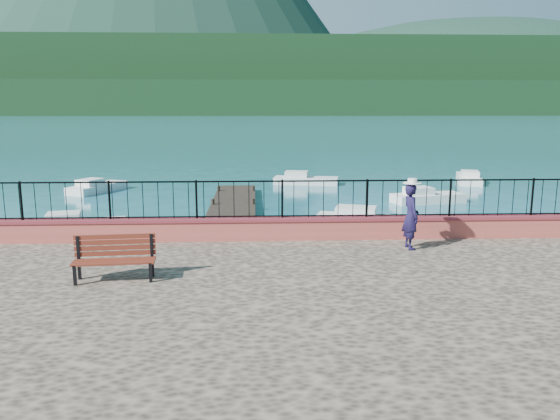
{
  "coord_description": "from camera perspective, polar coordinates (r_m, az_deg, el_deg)",
  "views": [
    {
      "loc": [
        -1.0,
        -10.14,
        4.61
      ],
      "look_at": [
        -0.44,
        2.0,
        2.3
      ],
      "focal_mm": 35.0,
      "sensor_mm": 36.0,
      "label": 1
    }
  ],
  "objects": [
    {
      "name": "dock",
      "position": [
        22.61,
        -5.13,
        -0.67
      ],
      "size": [
        2.0,
        16.0,
        0.3
      ],
      "primitive_type": "cube",
      "color": "#2D231C",
      "rests_on": "ground"
    },
    {
      "name": "far_forest",
      "position": [
        310.17,
        -2.51,
        11.55
      ],
      "size": [
        900.0,
        60.0,
        18.0
      ],
      "primitive_type": "cube",
      "color": "black",
      "rests_on": "ground"
    },
    {
      "name": "park_bench",
      "position": [
        11.38,
        -16.88,
        -5.72
      ],
      "size": [
        1.63,
        0.66,
        0.89
      ],
      "rotation": [
        0.0,
        0.0,
        0.08
      ],
      "color": "black",
      "rests_on": "promenade"
    },
    {
      "name": "parapet",
      "position": [
        14.22,
        1.44,
        -1.92
      ],
      "size": [
        28.0,
        0.46,
        0.58
      ],
      "primitive_type": "cube",
      "color": "#BB4B43",
      "rests_on": "promenade"
    },
    {
      "name": "boat_5",
      "position": [
        35.76,
        19.14,
        3.4
      ],
      "size": [
        2.44,
        4.22,
        0.8
      ],
      "primitive_type": "cube",
      "rotation": [
        0.0,
        0.0,
        1.27
      ],
      "color": "silver",
      "rests_on": "ground"
    },
    {
      "name": "boat_1",
      "position": [
        21.42,
        9.66,
        -0.73
      ],
      "size": [
        4.55,
        2.53,
        0.8
      ],
      "primitive_type": "cube",
      "rotation": [
        0.0,
        0.0,
        -0.3
      ],
      "color": "silver",
      "rests_on": "ground"
    },
    {
      "name": "boat_3",
      "position": [
        31.6,
        -18.54,
        2.54
      ],
      "size": [
        2.74,
        3.8,
        0.8
      ],
      "primitive_type": "cube",
      "rotation": [
        0.0,
        0.0,
        1.12
      ],
      "color": "silver",
      "rests_on": "ground"
    },
    {
      "name": "boat_4",
      "position": [
        32.99,
        2.73,
        3.41
      ],
      "size": [
        4.0,
        2.0,
        0.8
      ],
      "primitive_type": "cube",
      "rotation": [
        0.0,
        0.0,
        -0.19
      ],
      "color": "silver",
      "rests_on": "ground"
    },
    {
      "name": "boat_0",
      "position": [
        21.55,
        -20.32,
        -1.19
      ],
      "size": [
        3.56,
        2.01,
        0.8
      ],
      "primitive_type": "cube",
      "rotation": [
        0.0,
        0.0,
        0.22
      ],
      "color": "silver",
      "rests_on": "ground"
    },
    {
      "name": "companion_hill",
      "position": [
        611.49,
        18.83,
        9.75
      ],
      "size": [
        448.0,
        384.0,
        180.0
      ],
      "primitive_type": "ellipsoid",
      "color": "#142D23",
      "rests_on": "ground"
    },
    {
      "name": "boat_2",
      "position": [
        27.59,
        15.21,
        1.6
      ],
      "size": [
        3.7,
        2.06,
        0.8
      ],
      "primitive_type": "cube",
      "rotation": [
        0.0,
        0.0,
        0.23
      ],
      "color": "silver",
      "rests_on": "ground"
    },
    {
      "name": "hat",
      "position": [
        13.39,
        13.66,
        2.97
      ],
      "size": [
        0.44,
        0.44,
        0.12
      ],
      "primitive_type": "cylinder",
      "color": "white",
      "rests_on": "person"
    },
    {
      "name": "person",
      "position": [
        13.53,
        13.5,
        -0.65
      ],
      "size": [
        0.44,
        0.62,
        1.6
      ],
      "primitive_type": "imported",
      "rotation": [
        0.0,
        0.0,
        1.67
      ],
      "color": "black",
      "rests_on": "promenade"
    },
    {
      "name": "railing",
      "position": [
        14.07,
        1.45,
        1.12
      ],
      "size": [
        27.0,
        0.05,
        0.95
      ],
      "primitive_type": "cube",
      "color": "black",
      "rests_on": "parapet"
    },
    {
      "name": "foothills",
      "position": [
        370.55,
        -2.55,
        13.43
      ],
      "size": [
        900.0,
        120.0,
        44.0
      ],
      "primitive_type": "cube",
      "color": "black",
      "rests_on": "ground"
    },
    {
      "name": "ground",
      "position": [
        11.18,
        2.78,
        -13.6
      ],
      "size": [
        2000.0,
        2000.0,
        0.0
      ],
      "primitive_type": "plane",
      "color": "#19596B",
      "rests_on": "ground"
    }
  ]
}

